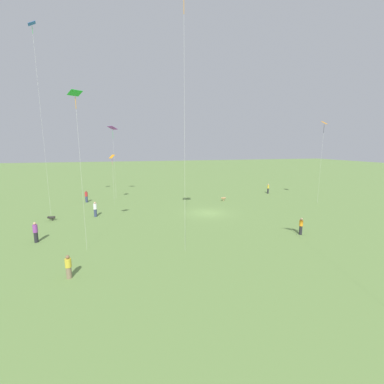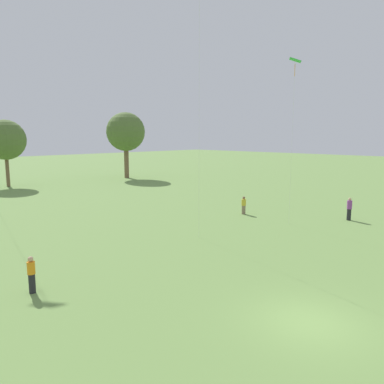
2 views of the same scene
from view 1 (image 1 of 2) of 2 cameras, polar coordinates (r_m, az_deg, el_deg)
name	(u,v)px [view 1 (image 1 of 2)]	position (r m, az deg, el deg)	size (l,w,h in m)	color
ground_plane	(208,213)	(33.43, 3.58, -4.66)	(240.00, 240.00, 0.00)	#6B8E47
person_0	(301,226)	(27.36, 23.05, -7.00)	(0.37, 0.37, 1.68)	#232328
person_1	(86,196)	(42.61, -22.42, -0.92)	(0.59, 0.59, 1.85)	#333D5B
person_3	(95,209)	(33.58, -20.71, -3.62)	(0.57, 0.57, 1.86)	#333D5B
person_4	(36,232)	(27.13, -31.43, -7.65)	(0.49, 0.49, 1.88)	#232328
person_5	(68,267)	(19.18, -25.76, -14.77)	(0.56, 0.56, 1.59)	#847056
person_6	(268,189)	(48.70, 16.56, 0.74)	(0.46, 0.46, 1.80)	#232328
kite_1	(113,130)	(44.51, -17.23, 13.12)	(1.74, 1.75, 11.69)	purple
kite_2	(75,101)	(22.41, -24.48, 17.99)	(1.20, 1.19, 12.65)	green
kite_3	(324,127)	(42.70, 27.28, 12.76)	(1.10, 1.06, 12.08)	orange
kite_4	(112,158)	(39.86, -17.35, 7.14)	(0.90, 0.96, 7.30)	orange
kite_6	(33,40)	(37.71, -31.78, 26.81)	(0.92, 0.99, 22.11)	blue
dog_0	(51,218)	(34.09, -28.80, -5.01)	(0.83, 0.35, 0.55)	black
dog_1	(223,198)	(40.84, 6.97, -1.38)	(0.88, 0.59, 0.61)	tan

